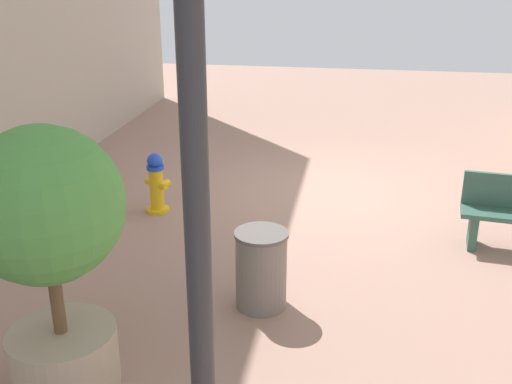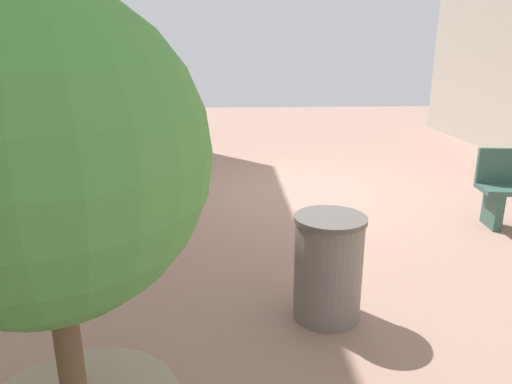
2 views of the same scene
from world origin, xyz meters
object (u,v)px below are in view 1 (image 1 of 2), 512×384
(street_lamp, at_px, (195,178))
(trash_bin, at_px, (261,269))
(fire_hydrant, at_px, (157,183))
(planter_tree, at_px, (48,236))

(street_lamp, xyz_separation_m, trash_bin, (0.14, -2.86, -2.05))
(trash_bin, bearing_deg, fire_hydrant, -50.25)
(fire_hydrant, relative_size, planter_tree, 0.38)
(fire_hydrant, distance_m, street_lamp, 5.93)
(fire_hydrant, bearing_deg, street_lamp, 111.70)
(fire_hydrant, relative_size, street_lamp, 0.22)
(planter_tree, bearing_deg, fire_hydrant, -83.22)
(fire_hydrant, height_order, planter_tree, planter_tree)
(planter_tree, distance_m, street_lamp, 2.30)
(planter_tree, height_order, street_lamp, street_lamp)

